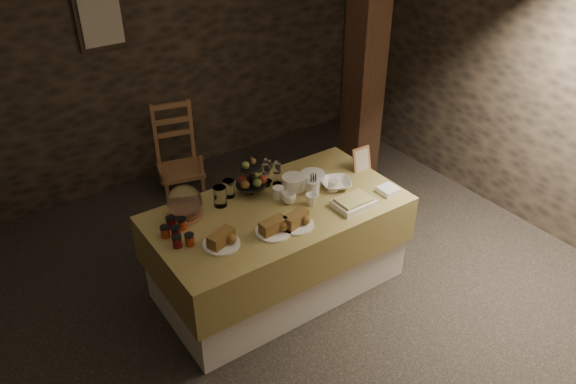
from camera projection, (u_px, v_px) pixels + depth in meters
ground_plane at (267, 316)px, 4.35m from camera, size 5.50×5.00×0.01m
room_shell at (262, 135)px, 3.51m from camera, size 5.52×5.02×2.60m
buffet_table at (278, 242)px, 4.42m from camera, size 1.94×1.03×0.77m
chair at (176, 153)px, 5.72m from camera, size 0.51×0.50×0.72m
timber_column at (365, 62)px, 5.42m from camera, size 0.30×0.30×2.60m
framed_picture at (101, 19)px, 5.05m from camera, size 0.45×0.04×0.55m
plate_stack_a at (294, 182)px, 4.45m from camera, size 0.19×0.19×0.10m
plate_stack_b at (313, 178)px, 4.53m from camera, size 0.20×0.20×0.08m
cutlery_holder at (313, 188)px, 4.37m from camera, size 0.10×0.10×0.12m
cup_a at (289, 198)px, 4.27m from camera, size 0.13×0.13×0.09m
cup_b at (312, 200)px, 4.25m from camera, size 0.11×0.11×0.09m
mug_c at (278, 193)px, 4.33m from camera, size 0.09×0.09×0.09m
mug_d at (333, 186)px, 4.42m from camera, size 0.08×0.08×0.09m
bowl at (336, 184)px, 4.47m from camera, size 0.32×0.32×0.06m
cake_dome at (185, 204)px, 4.10m from camera, size 0.26×0.26×0.26m
fruit_stand at (252, 180)px, 4.33m from camera, size 0.24×0.24×0.34m
bread_platter_left at (221, 240)px, 3.83m from camera, size 0.26×0.26×0.11m
bread_platter_center at (273, 228)px, 3.96m from camera, size 0.26×0.26×0.11m
bread_platter_right at (296, 221)px, 4.02m from camera, size 0.26×0.26×0.11m
jam_jars at (177, 233)px, 3.91m from camera, size 0.20×0.32×0.07m
tart_dish at (354, 202)px, 4.24m from camera, size 0.30×0.22×0.07m
square_dish at (388, 190)px, 4.41m from camera, size 0.14×0.14×0.04m
menu_frame at (362, 160)px, 4.68m from camera, size 0.17×0.08×0.22m
storage_jar_a at (220, 196)px, 4.22m from camera, size 0.10×0.10×0.16m
storage_jar_b at (229, 188)px, 4.34m from camera, size 0.09×0.09×0.14m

